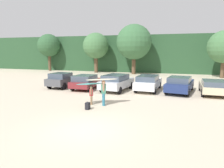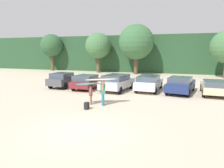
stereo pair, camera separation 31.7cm
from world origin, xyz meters
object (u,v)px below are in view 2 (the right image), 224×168
Objects in this scene: parked_car_dark_gray at (64,79)px; person_child at (91,94)px; person_adult at (103,91)px; backpack_dropped at (87,106)px; parked_car_navy at (181,84)px; parked_car_silver at (117,82)px; parked_car_white at (149,82)px; parked_car_champagne at (214,87)px; surfboard_teal at (89,84)px; parked_car_maroon at (87,81)px; surfboard_cream at (101,79)px.

person_child is (5.51, -5.74, -0.06)m from parked_car_dark_gray.
person_adult is 1.62m from backpack_dropped.
parked_car_silver is at bearing 107.40° from parked_car_navy.
backpack_dropped is at bearing 163.18° from parked_car_white.
parked_car_navy is at bearing 87.34° from parked_car_champagne.
parked_car_silver is at bearing 89.72° from backpack_dropped.
surfboard_teal is at bearing 106.23° from backpack_dropped.
parked_car_white is 1.08× the size of parked_car_champagne.
parked_car_dark_gray is 7.95m from surfboard_teal.
surfboard_teal reaches higher than person_child.
parked_car_maroon reaches higher than backpack_dropped.
person_adult is at bearing -144.80° from parked_car_maroon.
parked_car_dark_gray reaches higher than parked_car_white.
parked_car_white is at bearing -153.06° from surfboard_teal.
parked_car_champagne is 3.38× the size of person_child.
parked_car_dark_gray is 8.62m from surfboard_cream.
parked_car_navy is (5.68, 0.75, -0.07)m from parked_car_silver.
person_adult reaches higher than parked_car_champagne.
parked_car_silver is 5.48m from person_adult.
person_child is 0.73× the size of surfboard_teal.
parked_car_dark_gray is 8.57m from person_adult.
surfboard_cream is (6.32, -5.78, 1.01)m from parked_car_dark_gray.
parked_car_navy is at bearing -170.40° from surfboard_teal.
surfboard_cream is (0.81, -0.04, 1.07)m from person_child.
surfboard_cream is at bearing -166.56° from parked_car_silver.
parked_car_silver is 6.76m from backpack_dropped.
parked_car_dark_gray is at bearing -76.05° from surfboard_cream.
parked_car_champagne is at bearing 178.38° from surfboard_teal.
parked_car_dark_gray is 1.00× the size of parked_car_maroon.
surfboard_cream is at bearing -145.81° from parked_car_maroon.
parked_car_champagne is at bearing -165.30° from person_child.
parked_car_white is (8.65, 0.66, -0.01)m from parked_car_dark_gray.
surfboard_teal reaches higher than parked_car_champagne.
parked_car_maroon is at bearing -90.33° from surfboard_cream.
parked_car_dark_gray is 11.49m from parked_car_navy.
parked_car_champagne is 10.66m from surfboard_teal.
parked_car_navy is 2.68m from parked_car_champagne.
parked_car_maroon reaches higher than person_child.
parked_car_silver is 5.73m from parked_car_navy.
person_child is at bearing 101.59° from backpack_dropped.
surfboard_cream is at bearing 143.94° from surfboard_teal.
person_child is (2.78, -5.44, -0.01)m from parked_car_maroon.
surfboard_teal is (2.69, -5.48, 0.72)m from parked_car_maroon.
surfboard_cream is at bearing 150.45° from parked_car_navy.
surfboard_cream reaches higher than parked_car_maroon.
parked_car_navy reaches higher than parked_car_champagne.
person_child is at bearing 157.71° from parked_car_white.
person_adult reaches higher than parked_car_dark_gray.
parked_car_navy is at bearing -84.66° from parked_car_dark_gray.
parked_car_champagne is (14.15, 0.28, -0.07)m from parked_car_dark_gray.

